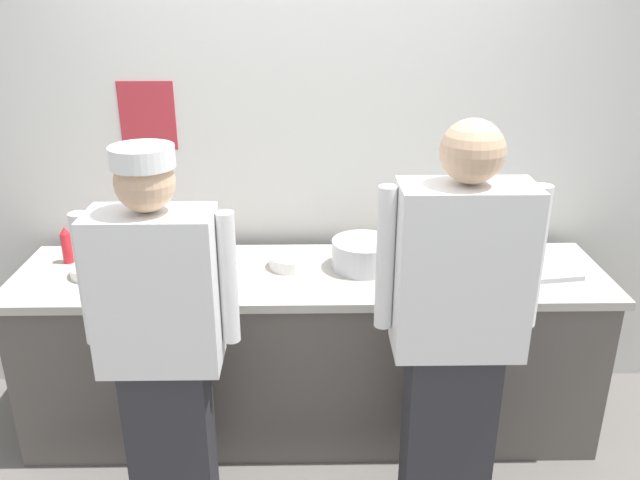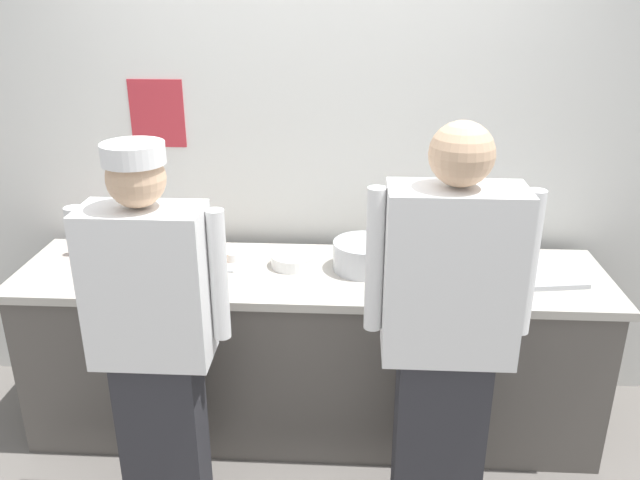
# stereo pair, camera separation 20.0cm
# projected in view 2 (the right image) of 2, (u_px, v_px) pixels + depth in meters

# --- Properties ---
(ground_plane) EXTENTS (9.00, 9.00, 0.00)m
(ground_plane) POSITION_uv_depth(u_px,v_px,m) (307.00, 470.00, 3.09)
(ground_plane) COLOR slate
(wall_back) EXTENTS (4.45, 0.11, 2.63)m
(wall_back) POSITION_uv_depth(u_px,v_px,m) (317.00, 158.00, 3.38)
(wall_back) COLOR silver
(wall_back) RESTS_ON ground
(prep_counter) EXTENTS (2.83, 0.69, 0.88)m
(prep_counter) POSITION_uv_depth(u_px,v_px,m) (311.00, 350.00, 3.26)
(prep_counter) COLOR #56514C
(prep_counter) RESTS_ON ground
(chef_near_left) EXTENTS (0.60, 0.24, 1.66)m
(chef_near_left) POSITION_uv_depth(u_px,v_px,m) (154.00, 336.00, 2.53)
(chef_near_left) COLOR #2D2D33
(chef_near_left) RESTS_ON ground
(chef_center) EXTENTS (0.63, 0.24, 1.75)m
(chef_center) POSITION_uv_depth(u_px,v_px,m) (446.00, 335.00, 2.46)
(chef_center) COLOR #2D2D33
(chef_center) RESTS_ON ground
(plate_stack_front) EXTENTS (0.22, 0.22, 0.05)m
(plate_stack_front) POSITION_uv_depth(u_px,v_px,m) (100.00, 263.00, 3.13)
(plate_stack_front) COLOR white
(plate_stack_front) RESTS_ON prep_counter
(plate_stack_rear) EXTENTS (0.21, 0.21, 0.06)m
(plate_stack_rear) POSITION_uv_depth(u_px,v_px,m) (293.00, 260.00, 3.15)
(plate_stack_rear) COLOR white
(plate_stack_rear) RESTS_ON prep_counter
(mixing_bowl_steel) EXTENTS (0.31, 0.31, 0.14)m
(mixing_bowl_steel) POSITION_uv_depth(u_px,v_px,m) (365.00, 255.00, 3.11)
(mixing_bowl_steel) COLOR #B7BABF
(mixing_bowl_steel) RESTS_ON prep_counter
(sheet_tray) EXTENTS (0.55, 0.40, 0.02)m
(sheet_tray) POSITION_uv_depth(u_px,v_px,m) (523.00, 274.00, 3.05)
(sheet_tray) COLOR #B7BABF
(sheet_tray) RESTS_ON prep_counter
(squeeze_bottle_primary) EXTENTS (0.06, 0.06, 0.19)m
(squeeze_bottle_primary) POSITION_uv_depth(u_px,v_px,m) (422.00, 243.00, 3.19)
(squeeze_bottle_primary) COLOR orange
(squeeze_bottle_primary) RESTS_ON prep_counter
(squeeze_bottle_secondary) EXTENTS (0.05, 0.05, 0.18)m
(squeeze_bottle_secondary) POSITION_uv_depth(u_px,v_px,m) (210.00, 249.00, 3.14)
(squeeze_bottle_secondary) COLOR orange
(squeeze_bottle_secondary) RESTS_ON prep_counter
(squeeze_bottle_spare) EXTENTS (0.05, 0.05, 0.19)m
(squeeze_bottle_spare) POSITION_uv_depth(u_px,v_px,m) (76.00, 239.00, 3.25)
(squeeze_bottle_spare) COLOR red
(squeeze_bottle_spare) RESTS_ON prep_counter
(ramekin_orange_sauce) EXTENTS (0.09, 0.09, 0.04)m
(ramekin_orange_sauce) POSITION_uv_depth(u_px,v_px,m) (233.00, 255.00, 3.22)
(ramekin_orange_sauce) COLOR white
(ramekin_orange_sauce) RESTS_ON prep_counter
(ramekin_green_sauce) EXTENTS (0.09, 0.09, 0.04)m
(ramekin_green_sauce) POSITION_uv_depth(u_px,v_px,m) (443.00, 275.00, 3.02)
(ramekin_green_sauce) COLOR white
(ramekin_green_sauce) RESTS_ON prep_counter
(ramekin_red_sauce) EXTENTS (0.09, 0.09, 0.05)m
(ramekin_red_sauce) POSITION_uv_depth(u_px,v_px,m) (166.00, 267.00, 3.09)
(ramekin_red_sauce) COLOR white
(ramekin_red_sauce) RESTS_ON prep_counter
(ramekin_yellow_sauce) EXTENTS (0.11, 0.11, 0.05)m
(ramekin_yellow_sauce) POSITION_uv_depth(u_px,v_px,m) (160.00, 255.00, 3.22)
(ramekin_yellow_sauce) COLOR white
(ramekin_yellow_sauce) RESTS_ON prep_counter
(deli_cup) EXTENTS (0.09, 0.09, 0.09)m
(deli_cup) POSITION_uv_depth(u_px,v_px,m) (451.00, 257.00, 3.16)
(deli_cup) COLOR white
(deli_cup) RESTS_ON prep_counter
(chefs_knife) EXTENTS (0.28, 0.03, 0.02)m
(chefs_knife) POSITION_uv_depth(u_px,v_px,m) (201.00, 269.00, 3.11)
(chefs_knife) COLOR #B7BABF
(chefs_knife) RESTS_ON prep_counter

